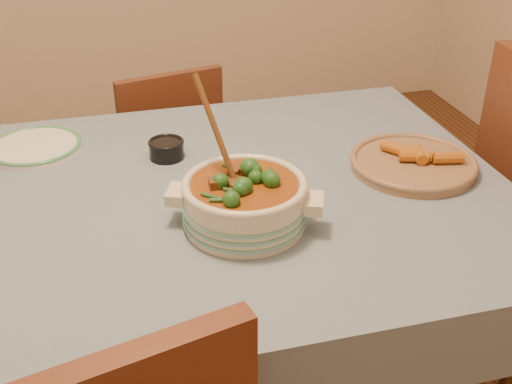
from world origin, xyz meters
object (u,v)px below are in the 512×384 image
Objects in this scene: stew_casserole at (244,198)px; fried_plate at (413,161)px; white_plate at (35,147)px; chair_far at (166,156)px; dining_table at (162,233)px; condiment_bowl at (166,148)px.

fried_plate is (0.47, 0.15, -0.05)m from stew_casserole.
stew_casserole is 0.67m from white_plate.
stew_casserole is at bearing 80.49° from chair_far.
chair_far is at bearing 51.40° from white_plate.
fried_plate reaches higher than chair_far.
fried_plate is (0.64, -0.01, 0.11)m from dining_table.
dining_table is at bearing 69.68° from chair_far.
dining_table is 14.78× the size of condiment_bowl.
chair_far reaches higher than white_plate.
stew_casserole reaches higher than white_plate.
white_plate is 0.36m from condiment_bowl.
stew_casserole reaches higher than dining_table.
dining_table is 0.65m from fried_plate.
dining_table is 2.11× the size of chair_far.
dining_table is 0.87m from chair_far.
chair_far reaches higher than dining_table.
stew_casserole is 2.96× the size of condiment_bowl.
stew_casserole is 1.07× the size of white_plate.
fried_plate reaches higher than white_plate.
condiment_bowl is at bearing 108.03° from stew_casserole.
dining_table is at bearing -103.01° from condiment_bowl.
stew_casserole reaches higher than chair_far.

